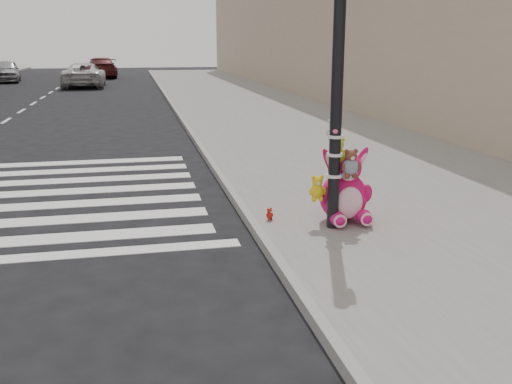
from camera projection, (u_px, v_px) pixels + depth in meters
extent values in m
plane|color=black|center=(152.00, 309.00, 5.92)|extent=(120.00, 120.00, 0.00)
cube|color=slate|center=(315.00, 136.00, 16.37)|extent=(7.00, 80.00, 0.14)
cube|color=gray|center=(196.00, 141.00, 15.67)|extent=(0.12, 80.00, 0.15)
cylinder|color=black|center=(337.00, 85.00, 7.60)|extent=(0.16, 0.16, 4.00)
cylinder|color=white|center=(334.00, 176.00, 7.92)|extent=(0.22, 0.22, 0.04)
cylinder|color=white|center=(335.00, 154.00, 7.85)|extent=(0.22, 0.22, 0.04)
cylinder|color=white|center=(335.00, 136.00, 7.78)|extent=(0.22, 0.22, 0.04)
ellipsoid|color=#D61264|center=(337.00, 221.00, 8.07)|extent=(0.24, 0.38, 0.20)
ellipsoid|color=#D61264|center=(364.00, 219.00, 8.14)|extent=(0.24, 0.38, 0.20)
ellipsoid|color=#D61264|center=(344.00, 197.00, 8.33)|extent=(0.72, 0.61, 0.71)
ellipsoid|color=#F9BFD1|center=(349.00, 203.00, 8.11)|extent=(0.40, 0.14, 0.47)
sphere|color=#D61264|center=(345.00, 167.00, 8.22)|extent=(0.49, 0.49, 0.49)
ellipsoid|color=#D61264|center=(330.00, 163.00, 8.18)|extent=(0.34, 0.10, 0.49)
ellipsoid|color=#D61264|center=(359.00, 162.00, 8.27)|extent=(0.34, 0.10, 0.49)
imported|color=beige|center=(84.00, 75.00, 35.06)|extent=(2.48, 5.31, 1.47)
imported|color=#51171A|center=(101.00, 68.00, 44.38)|extent=(2.77, 5.56, 1.55)
imported|color=#A1A1A5|center=(5.00, 71.00, 39.48)|extent=(2.35, 4.68, 1.53)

